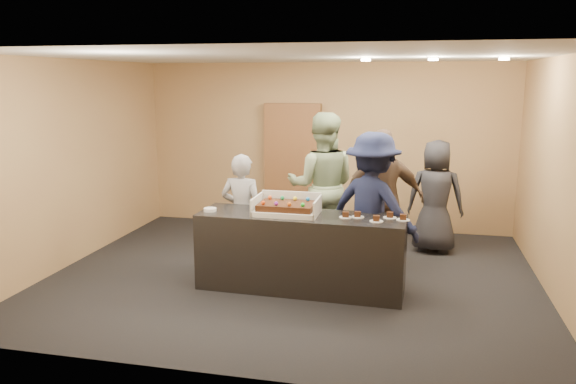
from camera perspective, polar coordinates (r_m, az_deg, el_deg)
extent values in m
plane|color=black|center=(7.17, 0.51, -8.49)|extent=(6.00, 6.00, 0.00)
plane|color=silver|center=(6.74, 0.55, 13.63)|extent=(6.00, 6.00, 0.00)
cube|color=#A97F52|center=(9.26, 3.82, 4.65)|extent=(6.00, 0.04, 2.70)
cube|color=#A97F52|center=(4.46, -6.29, -2.83)|extent=(6.00, 0.04, 2.70)
cube|color=#A97F52|center=(8.01, -20.97, 2.84)|extent=(0.04, 5.00, 2.70)
cube|color=#A97F52|center=(6.86, 25.84, 1.12)|extent=(0.04, 5.00, 2.70)
cube|color=black|center=(6.61, 1.32, -6.11)|extent=(2.42, 0.78, 0.90)
cube|color=brown|center=(9.31, 0.47, 2.69)|extent=(0.93, 0.15, 2.05)
cube|color=white|center=(6.52, -0.13, -1.98)|extent=(0.72, 0.50, 0.06)
cube|color=white|center=(6.59, -3.20, -1.24)|extent=(0.02, 0.50, 0.20)
cube|color=white|center=(6.43, 3.02, -1.55)|extent=(0.02, 0.50, 0.20)
cube|color=white|center=(6.74, 0.35, -0.84)|extent=(0.72, 0.02, 0.22)
cube|color=#341B0B|center=(6.50, -0.13, -1.43)|extent=(0.64, 0.44, 0.07)
sphere|color=#EE541C|center=(6.69, -1.85, -0.54)|extent=(0.05, 0.05, 0.05)
sphere|color=#178C49|center=(6.65, -0.57, -0.61)|extent=(0.05, 0.05, 0.05)
sphere|color=yellow|center=(6.62, 0.72, -0.67)|extent=(0.05, 0.05, 0.05)
sphere|color=#1A7DDE|center=(6.59, 2.03, -0.73)|extent=(0.05, 0.05, 0.05)
sphere|color=#E64713|center=(6.40, -2.54, -1.10)|extent=(0.05, 0.05, 0.05)
sphere|color=purple|center=(6.36, -1.21, -1.17)|extent=(0.05, 0.05, 0.05)
sphere|color=orange|center=(6.33, 0.14, -1.24)|extent=(0.05, 0.05, 0.05)
sphere|color=green|center=(6.30, 1.51, -1.30)|extent=(0.05, 0.05, 0.05)
cylinder|color=white|center=(6.71, -7.92, -1.79)|extent=(0.15, 0.15, 0.04)
cylinder|color=white|center=(6.39, 5.88, -2.57)|extent=(0.15, 0.15, 0.01)
cube|color=#341B0B|center=(6.38, 5.89, -2.27)|extent=(0.07, 0.06, 0.06)
cylinder|color=white|center=(6.41, 7.07, -2.54)|extent=(0.15, 0.15, 0.01)
cube|color=#341B0B|center=(6.40, 7.08, -2.24)|extent=(0.07, 0.06, 0.06)
cylinder|color=white|center=(6.25, 8.96, -2.95)|extent=(0.15, 0.15, 0.01)
cube|color=#341B0B|center=(6.25, 8.97, -2.65)|extent=(0.07, 0.06, 0.06)
cylinder|color=white|center=(6.44, 10.31, -2.57)|extent=(0.15, 0.15, 0.01)
cube|color=#341B0B|center=(6.43, 10.32, -2.28)|extent=(0.07, 0.06, 0.06)
cylinder|color=white|center=(6.36, 11.61, -2.79)|extent=(0.15, 0.15, 0.01)
cube|color=#341B0B|center=(6.36, 11.63, -2.50)|extent=(0.07, 0.06, 0.06)
imported|color=#9B9A9F|center=(7.15, -4.68, -2.18)|extent=(0.57, 0.39, 1.53)
imported|color=#92A67A|center=(7.70, 3.47, 0.63)|extent=(1.05, 0.86, 2.00)
imported|color=#161C3C|center=(6.82, 8.57, -1.64)|extent=(1.36, 1.12, 1.83)
imported|color=brown|center=(7.38, 9.61, -0.72)|extent=(1.14, 0.67, 1.82)
imported|color=#26262A|center=(8.21, 14.75, -0.43)|extent=(0.83, 0.58, 1.61)
cylinder|color=#FFEAC6|center=(7.12, 7.91, 13.17)|extent=(0.12, 0.12, 0.03)
cylinder|color=#FFEAC6|center=(7.09, 14.53, 12.92)|extent=(0.12, 0.12, 0.03)
cylinder|color=#FFEAC6|center=(7.15, 21.10, 12.52)|extent=(0.12, 0.12, 0.03)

